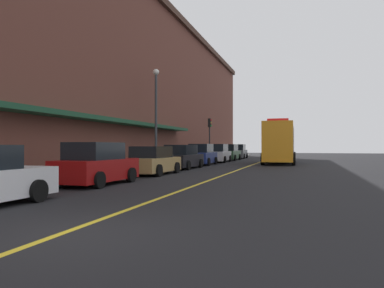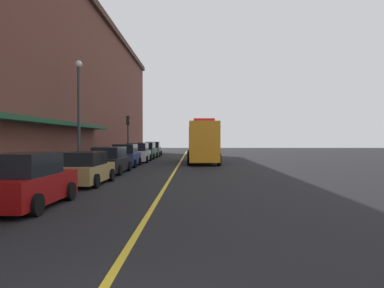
{
  "view_description": "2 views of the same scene",
  "coord_description": "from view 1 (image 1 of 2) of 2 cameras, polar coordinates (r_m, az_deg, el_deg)",
  "views": [
    {
      "loc": [
        4.2,
        -5.68,
        1.58
      ],
      "look_at": [
        -2.9,
        17.53,
        1.71
      ],
      "focal_mm": 34.54,
      "sensor_mm": 36.0,
      "label": 1
    },
    {
      "loc": [
        1.32,
        -3.4,
        2.17
      ],
      "look_at": [
        1.14,
        22.79,
        1.78
      ],
      "focal_mm": 32.99,
      "sensor_mm": 36.0,
      "label": 2
    }
  ],
  "objects": [
    {
      "name": "traffic_light_near",
      "position": [
        38.56,
        2.74,
        2.03
      ],
      "size": [
        0.38,
        0.36,
        4.3
      ],
      "color": "#232326",
      "rests_on": "sidewalk_left"
    },
    {
      "name": "parked_car_1",
      "position": [
        15.65,
        -14.52,
        -3.14
      ],
      "size": [
        2.06,
        4.15,
        1.73
      ],
      "rotation": [
        0.0,
        0.0,
        1.55
      ],
      "color": "maroon",
      "rests_on": "ground"
    },
    {
      "name": "parked_car_7",
      "position": [
        47.34,
        7.13,
        -1.21
      ],
      "size": [
        2.17,
        4.69,
        1.8
      ],
      "rotation": [
        0.0,
        0.0,
        1.6
      ],
      "color": "#595B60",
      "rests_on": "ground"
    },
    {
      "name": "sidewalk_left",
      "position": [
        32.43,
        -1.73,
        -2.97
      ],
      "size": [
        2.4,
        70.0,
        0.15
      ],
      "primitive_type": "cube",
      "color": "gray",
      "rests_on": "ground"
    },
    {
      "name": "ground_plane",
      "position": [
        31.01,
        9.21,
        -3.23
      ],
      "size": [
        112.0,
        112.0,
        0.0
      ],
      "primitive_type": "plane",
      "color": "black"
    },
    {
      "name": "parked_car_6",
      "position": [
        41.46,
        5.77,
        -1.35
      ],
      "size": [
        2.04,
        4.71,
        1.78
      ],
      "rotation": [
        0.0,
        0.0,
        1.56
      ],
      "color": "#2D5133",
      "rests_on": "ground"
    },
    {
      "name": "utility_truck",
      "position": [
        34.3,
        13.39,
        0.1
      ],
      "size": [
        2.9,
        9.41,
        3.82
      ],
      "rotation": [
        0.0,
        0.0,
        -1.55
      ],
      "color": "orange",
      "rests_on": "ground"
    },
    {
      "name": "parked_car_5",
      "position": [
        36.13,
        3.96,
        -1.5
      ],
      "size": [
        2.2,
        4.75,
        1.77
      ],
      "rotation": [
        0.0,
        0.0,
        1.59
      ],
      "color": "silver",
      "rests_on": "ground"
    },
    {
      "name": "parking_meter_2",
      "position": [
        41.54,
        3.71,
        -1.03
      ],
      "size": [
        0.14,
        0.18,
        1.33
      ],
      "color": "#4C4C51",
      "rests_on": "sidewalk_left"
    },
    {
      "name": "brick_building_left",
      "position": [
        34.67,
        -12.87,
        8.87
      ],
      "size": [
        12.08,
        64.0,
        14.2
      ],
      "color": "brown",
      "rests_on": "ground"
    },
    {
      "name": "parked_car_2",
      "position": [
        20.6,
        -6.1,
        -2.66
      ],
      "size": [
        2.11,
        4.22,
        1.56
      ],
      "rotation": [
        0.0,
        0.0,
        1.55
      ],
      "color": "#A5844C",
      "rests_on": "ground"
    },
    {
      "name": "parked_car_4",
      "position": [
        30.85,
        1.5,
        -1.73
      ],
      "size": [
        2.02,
        4.29,
        1.76
      ],
      "rotation": [
        0.0,
        0.0,
        1.59
      ],
      "color": "navy",
      "rests_on": "ground"
    },
    {
      "name": "parking_meter_1",
      "position": [
        36.15,
        1.68,
        -1.14
      ],
      "size": [
        0.14,
        0.18,
        1.33
      ],
      "color": "#4C4C51",
      "rests_on": "sidewalk_left"
    },
    {
      "name": "parked_car_3",
      "position": [
        25.74,
        -1.53,
        -2.09
      ],
      "size": [
        2.03,
        4.82,
        1.66
      ],
      "rotation": [
        0.0,
        0.0,
        1.56
      ],
      "color": "black",
      "rests_on": "ground"
    },
    {
      "name": "lane_center_stripe",
      "position": [
        31.01,
        9.21,
        -3.22
      ],
      "size": [
        0.16,
        70.0,
        0.01
      ],
      "primitive_type": "cube",
      "color": "gold",
      "rests_on": "ground"
    },
    {
      "name": "street_lamp_left",
      "position": [
        26.58,
        -5.58,
        5.78
      ],
      "size": [
        0.44,
        0.44,
        6.94
      ],
      "color": "#33383D",
      "rests_on": "sidewalk_left"
    },
    {
      "name": "parking_meter_3",
      "position": [
        33.27,
        0.31,
        -1.21
      ],
      "size": [
        0.14,
        0.18,
        1.33
      ],
      "color": "#4C4C51",
      "rests_on": "sidewalk_left"
    }
  ]
}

